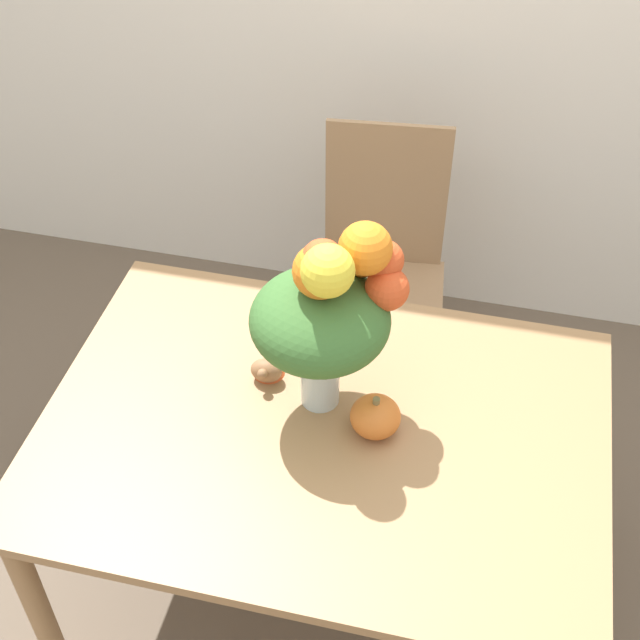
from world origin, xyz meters
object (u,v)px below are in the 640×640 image
Objects in this scene: turkey_figurine at (268,367)px; dining_chair_near_window at (380,270)px; flower_vase at (328,310)px; pumpkin at (375,416)px.

turkey_figurine is 0.11× the size of dining_chair_near_window.
flower_vase is at bearing -13.21° from turkey_figurine.
turkey_figurine is at bearing -107.89° from dining_chair_near_window.
flower_vase reaches higher than dining_chair_near_window.
pumpkin is at bearing -29.38° from flower_vase.
flower_vase is 0.31m from turkey_figurine.
pumpkin is 0.13× the size of dining_chair_near_window.
turkey_figurine is at bearing 159.04° from pumpkin.
flower_vase is 0.53× the size of dining_chair_near_window.
pumpkin is at bearing -87.14° from dining_chair_near_window.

